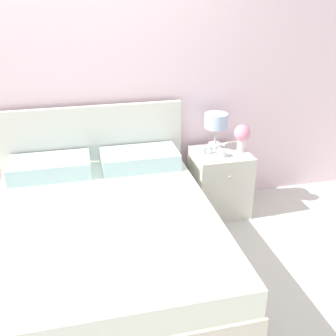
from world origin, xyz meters
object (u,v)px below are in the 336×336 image
teacup (222,153)px  alarm_clock (208,150)px  table_lamp (216,124)px  flower_vase (242,135)px  bed (105,238)px  nightstand (219,182)px

teacup → alarm_clock: (-0.10, 0.10, 0.00)m
table_lamp → alarm_clock: size_ratio=4.14×
table_lamp → flower_vase: table_lamp is taller
teacup → alarm_clock: size_ratio=1.60×
bed → nightstand: size_ratio=3.22×
nightstand → teacup: (-0.03, -0.09, 0.33)m
alarm_clock → teacup: bearing=-44.4°
bed → table_lamp: bed is taller
bed → nightstand: (1.12, 0.65, 0.01)m
flower_vase → alarm_clock: flower_vase is taller
table_lamp → teacup: bearing=-90.4°
flower_vase → nightstand: bearing=174.3°
table_lamp → flower_vase: 0.25m
bed → nightstand: 1.29m
nightstand → table_lamp: size_ratio=1.80×
teacup → bed: bearing=-153.0°
teacup → alarm_clock: bearing=135.6°
nightstand → flower_vase: size_ratio=2.39×
bed → teacup: 1.27m
flower_vase → alarm_clock: (-0.31, 0.02, -0.13)m
table_lamp → alarm_clock: (-0.10, -0.09, -0.21)m
bed → alarm_clock: bed is taller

